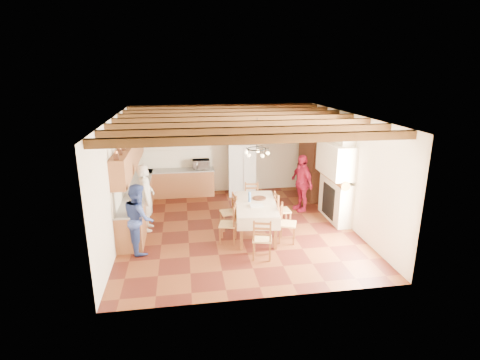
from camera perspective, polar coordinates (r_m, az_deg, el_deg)
The scene contains 31 objects.
floor at distance 10.16m, azimuth -0.30°, elevation -7.33°, with size 6.00×6.50×0.02m, color #451811.
ceiling at distance 9.35m, azimuth -0.33°, elevation 9.84°, with size 6.00×6.50×0.02m, color beige.
wall_back at distance 12.79m, azimuth -2.49°, elevation 4.82°, with size 6.00×0.02×3.00m, color beige.
wall_front at distance 6.62m, azimuth 3.90°, elevation -6.71°, with size 6.00×0.02×3.00m, color beige.
wall_left at distance 9.69m, azimuth -18.21°, elevation 0.11°, with size 0.02×6.50×3.00m, color beige.
wall_right at distance 10.50m, azimuth 16.16°, elevation 1.54°, with size 0.02×6.50×3.00m, color beige.
ceiling_beams at distance 9.36m, azimuth -0.33°, elevation 9.23°, with size 6.00×6.30×0.16m, color #3D2515, non-canonical shape.
lower_cabinets_left at distance 10.95m, azimuth -15.28°, elevation -3.64°, with size 0.60×4.30×0.86m, color brown.
lower_cabinets_back at distance 12.68m, azimuth -9.24°, elevation -0.49°, with size 2.30×0.60×0.86m, color brown.
countertop_left at distance 10.81m, azimuth -15.46°, elevation -1.40°, with size 0.62×4.30×0.04m, color slate.
countertop_back at distance 12.56m, azimuth -9.34°, elevation 1.48°, with size 2.34×0.62×0.04m, color slate.
backsplash_left at distance 10.76m, azimuth -17.10°, elevation 0.15°, with size 0.03×4.30×0.60m, color silver.
backsplash_back at distance 12.75m, azimuth -9.40°, elevation 3.20°, with size 2.30×0.03×0.60m, color silver.
upper_cabinets at distance 10.58m, azimuth -16.54°, elevation 3.57°, with size 0.35×4.20×0.70m, color brown.
fireplace at distance 10.59m, azimuth 14.24°, elevation 1.25°, with size 0.56×1.60×2.80m, color beige, non-canonical shape.
wall_picture at distance 12.95m, azimuth 4.39°, elevation 6.51°, with size 0.34×0.03×0.42m, color black.
refrigerator at distance 12.55m, azimuth 0.28°, elevation 1.71°, with size 0.88×0.72×1.76m, color silver.
hutch at distance 12.37m, azimuth 10.93°, elevation 2.52°, with size 0.54×1.28×2.33m, color #32150D, non-canonical shape.
dining_table at distance 9.52m, azimuth 2.45°, elevation -3.99°, with size 1.22×2.05×0.85m.
chandelier at distance 9.10m, azimuth 2.57°, elevation 4.78°, with size 0.47×0.47×0.03m, color black.
chair_left_near at distance 9.21m, azimuth -1.87°, elevation -6.64°, with size 0.42×0.40×0.96m, color brown, non-canonical shape.
chair_left_far at distance 9.94m, azimuth -1.79°, elevation -4.84°, with size 0.42×0.40×0.96m, color brown, non-canonical shape.
chair_right_near at distance 9.30m, azimuth 7.29°, elevation -6.54°, with size 0.42×0.40×0.96m, color brown, non-canonical shape.
chair_right_far at distance 10.13m, azimuth 6.45°, elevation -4.51°, with size 0.42×0.40×0.96m, color brown, non-canonical shape.
chair_end_near at distance 8.47m, azimuth 3.40°, elevation -8.81°, with size 0.42×0.40×0.96m, color brown, non-canonical shape.
chair_end_far at distance 10.81m, azimuth 1.78°, elevation -3.04°, with size 0.42×0.40×0.96m, color brown, non-canonical shape.
person_man at distance 10.05m, azimuth -14.09°, elevation -2.60°, with size 0.65×0.43×1.78m, color beige.
person_woman_blue at distance 8.95m, azimuth -15.16°, elevation -5.62°, with size 0.79×0.62×1.63m, color #2E4189.
person_woman_red at distance 11.26m, azimuth 9.36°, elevation -0.43°, with size 1.00×0.42×1.71m, color #A31535.
microwave at distance 12.52m, azimuth -5.95°, elevation 2.40°, with size 0.56×0.38×0.31m, color silver.
fridge_vase at distance 12.34m, azimuth 0.85°, elevation 6.44°, with size 0.32×0.32×0.34m, color #32150D.
Camera 1 is at (-1.37, -9.18, 4.12)m, focal length 28.00 mm.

